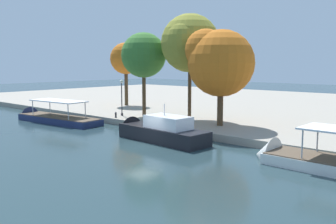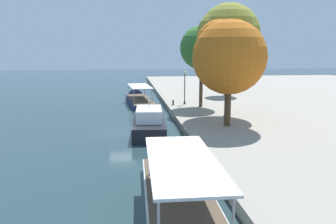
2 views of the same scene
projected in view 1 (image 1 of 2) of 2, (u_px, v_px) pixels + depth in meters
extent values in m
plane|color=#23383D|center=(142.00, 146.00, 31.09)|extent=(220.00, 220.00, 0.00)
cube|color=gray|center=(297.00, 108.00, 55.63)|extent=(120.00, 55.00, 0.69)
cube|color=navy|center=(59.00, 122.00, 43.53)|extent=(12.32, 4.21, 1.22)
cone|color=navy|center=(27.00, 117.00, 47.35)|extent=(1.66, 2.89, 2.77)
cube|color=brown|center=(59.00, 116.00, 43.45)|extent=(12.07, 4.03, 0.08)
cylinder|color=#B2B2B7|center=(33.00, 108.00, 44.28)|extent=(0.10, 0.10, 1.76)
cylinder|color=#B2B2B7|center=(50.00, 106.00, 46.26)|extent=(0.10, 0.10, 1.76)
cylinder|color=#B2B2B7|center=(68.00, 112.00, 40.41)|extent=(0.10, 0.10, 1.76)
cylinder|color=#B2B2B7|center=(85.00, 110.00, 42.38)|extent=(0.10, 0.10, 1.76)
cube|color=silver|center=(58.00, 101.00, 43.21)|extent=(7.73, 3.53, 0.12)
cube|color=black|center=(163.00, 136.00, 32.86)|extent=(9.26, 3.43, 1.64)
cone|color=black|center=(128.00, 129.00, 36.33)|extent=(1.36, 2.80, 2.73)
cube|color=white|center=(168.00, 122.00, 32.20)|extent=(4.23, 2.55, 1.11)
cube|color=black|center=(156.00, 120.00, 33.31)|extent=(1.22, 2.22, 0.67)
cylinder|color=silver|center=(164.00, 109.00, 32.38)|extent=(0.08, 0.08, 1.06)
cone|color=silver|center=(265.00, 156.00, 26.97)|extent=(1.46, 2.97, 2.94)
cylinder|color=#B2B2B7|center=(302.00, 144.00, 23.61)|extent=(0.10, 0.10, 1.89)
cylinder|color=#B2B2B7|center=(317.00, 138.00, 25.51)|extent=(0.10, 0.10, 1.89)
cylinder|color=#2D2D33|center=(116.00, 116.00, 42.81)|extent=(0.22, 0.22, 0.49)
sphere|color=#2D2D33|center=(116.00, 113.00, 42.77)|extent=(0.24, 0.24, 0.24)
cylinder|color=black|center=(122.00, 99.00, 44.30)|extent=(0.12, 0.12, 3.96)
sphere|color=white|center=(121.00, 82.00, 44.02)|extent=(0.43, 0.43, 0.43)
cylinder|color=black|center=(122.00, 114.00, 44.53)|extent=(0.26, 0.26, 0.30)
cylinder|color=#4C3823|center=(220.00, 107.00, 37.07)|extent=(0.61, 0.61, 3.80)
sphere|color=#BC6019|center=(221.00, 63.00, 36.50)|extent=(6.73, 6.73, 6.73)
sphere|color=#BC6019|center=(206.00, 50.00, 36.84)|extent=(4.25, 4.25, 4.25)
sphere|color=#BC6019|center=(210.00, 57.00, 37.11)|extent=(3.26, 3.26, 3.26)
cylinder|color=#4C3823|center=(144.00, 94.00, 44.08)|extent=(0.44, 0.44, 5.29)
sphere|color=#38702D|center=(144.00, 55.00, 43.48)|extent=(5.38, 5.38, 5.38)
sphere|color=#38702D|center=(141.00, 56.00, 44.55)|extent=(3.76, 3.76, 3.76)
sphere|color=#38702D|center=(139.00, 54.00, 44.41)|extent=(3.64, 3.64, 3.64)
cylinder|color=#4C3823|center=(126.00, 88.00, 55.63)|extent=(0.54, 0.54, 5.34)
sphere|color=#BC6019|center=(126.00, 58.00, 55.05)|extent=(4.76, 4.76, 4.76)
sphere|color=#BC6019|center=(128.00, 60.00, 53.92)|extent=(3.18, 3.18, 3.18)
sphere|color=#BC6019|center=(127.00, 62.00, 56.30)|extent=(2.76, 2.76, 2.76)
cylinder|color=#4C3823|center=(190.00, 92.00, 41.40)|extent=(0.40, 0.40, 6.12)
sphere|color=olive|center=(190.00, 43.00, 40.69)|extent=(6.52, 6.52, 6.52)
sphere|color=olive|center=(185.00, 41.00, 39.57)|extent=(4.39, 4.39, 4.39)
sphere|color=olive|center=(183.00, 43.00, 40.48)|extent=(4.48, 4.48, 4.48)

